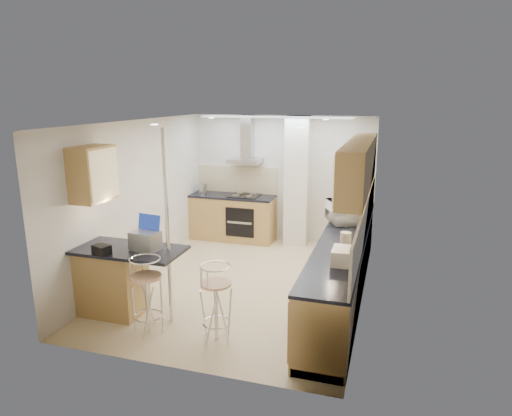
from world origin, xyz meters
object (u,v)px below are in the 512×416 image
(microwave, at_px, (343,212))
(bar_stool_near, at_px, (147,295))
(bar_stool_end, at_px, (216,302))
(bread_bin, at_px, (344,256))
(laptop, at_px, (145,241))

(microwave, distance_m, bar_stool_near, 3.30)
(bar_stool_near, height_order, bar_stool_end, bar_stool_near)
(microwave, xyz_separation_m, bar_stool_near, (-2.06, -2.50, -0.60))
(microwave, bearing_deg, bar_stool_near, 116.11)
(bar_stool_near, bearing_deg, bread_bin, 30.02)
(microwave, bearing_deg, bar_stool_end, 129.23)
(bar_stool_near, distance_m, bar_stool_end, 0.87)
(bar_stool_end, xyz_separation_m, bread_bin, (1.42, 0.56, 0.54))
(microwave, distance_m, laptop, 3.11)
(laptop, height_order, bar_stool_end, laptop)
(microwave, height_order, laptop, microwave)
(microwave, height_order, bread_bin, microwave)
(microwave, distance_m, bar_stool_end, 2.76)
(microwave, height_order, bar_stool_near, microwave)
(bar_stool_near, distance_m, bread_bin, 2.44)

